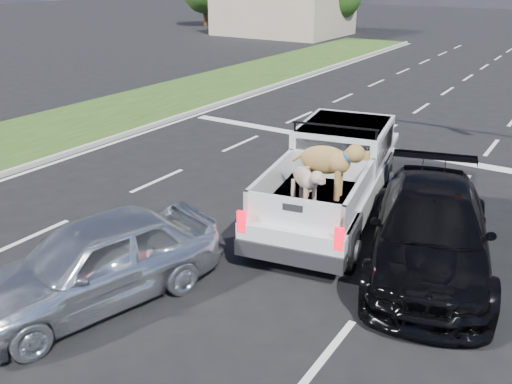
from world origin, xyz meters
TOP-DOWN VIEW (x-y plane):
  - ground at (0.00, 0.00)m, footprint 160.00×160.00m
  - road_markings at (0.00, 6.56)m, footprint 17.75×60.00m
  - grass_median_left at (-11.50, 6.00)m, footprint 5.00×60.00m
  - curb_left at (-9.05, 6.00)m, footprint 0.15×60.00m
  - building_left at (-20.00, 36.00)m, footprint 10.00×8.00m
  - pickup_truck at (-0.37, 4.53)m, footprint 3.13×6.04m
  - silver_sedan at (-2.20, -0.80)m, footprint 2.91×4.74m
  - black_coupe at (2.20, 3.44)m, footprint 3.51×5.68m

SIDE VIEW (x-z plane):
  - ground at x=0.00m, z-range 0.00..0.00m
  - road_markings at x=0.00m, z-range 0.00..0.01m
  - grass_median_left at x=-11.50m, z-range 0.00..0.10m
  - curb_left at x=-9.05m, z-range 0.00..0.14m
  - silver_sedan at x=-2.20m, z-range 0.00..1.51m
  - black_coupe at x=2.20m, z-range 0.00..1.54m
  - pickup_truck at x=-0.37m, z-range -0.06..2.09m
  - building_left at x=-20.00m, z-range 0.00..4.40m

